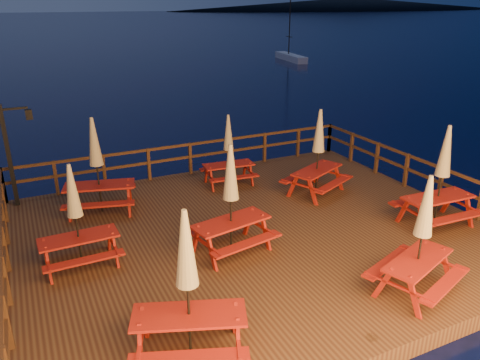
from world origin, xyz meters
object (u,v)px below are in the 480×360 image
Objects in this scene: picnic_table_1 at (97,164)px; picnic_table_2 at (318,151)px; sailboat at (291,57)px; picnic_table_0 at (75,215)px; lamp_post at (13,146)px.

picnic_table_2 is at bearing 1.63° from picnic_table_1.
sailboat is 3.91× the size of picnic_table_0.
picnic_table_0 is at bearing -93.62° from picnic_table_1.
sailboat reaches higher than picnic_table_2.
sailboat is (27.16, 29.13, -1.88)m from lamp_post.
picnic_table_0 is (-26.11, -33.48, 1.35)m from sailboat.
picnic_table_2 is at bearing 8.44° from picnic_table_0.
sailboat reaches higher than picnic_table_1.
picnic_table_1 is 6.48m from picnic_table_2.
picnic_table_1 reaches higher than picnic_table_0.
picnic_table_0 is 0.92× the size of picnic_table_2.
lamp_post is 8.87m from picnic_table_2.
sailboat is 3.48× the size of picnic_table_1.
picnic_table_1 is (2.01, -1.56, -0.37)m from lamp_post.
picnic_table_2 is at bearing -20.41° from lamp_post.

